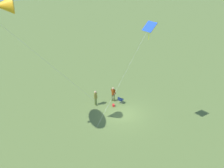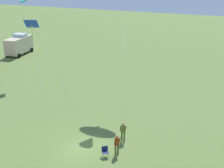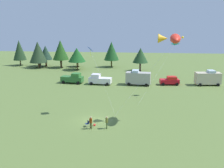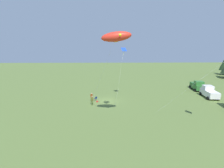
{
  "view_description": "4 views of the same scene",
  "coord_description": "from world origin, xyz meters",
  "px_view_note": "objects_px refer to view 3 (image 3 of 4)",
  "views": [
    {
      "loc": [
        7.78,
        21.5,
        15.05
      ],
      "look_at": [
        1.27,
        -0.11,
        3.7
      ],
      "focal_mm": 42.0,
      "sensor_mm": 36.0,
      "label": 1
    },
    {
      "loc": [
        -19.25,
        -10.62,
        13.78
      ],
      "look_at": [
        3.28,
        -1.36,
        4.6
      ],
      "focal_mm": 50.0,
      "sensor_mm": 36.0,
      "label": 2
    },
    {
      "loc": [
        6.13,
        -35.14,
        14.25
      ],
      "look_at": [
        2.84,
        -0.47,
        5.61
      ],
      "focal_mm": 42.0,
      "sensor_mm": 36.0,
      "label": 3
    },
    {
      "loc": [
        32.87,
        0.12,
        10.64
      ],
      "look_at": [
        0.85,
        0.92,
        3.62
      ],
      "focal_mm": 28.0,
      "sensor_mm": 36.0,
      "label": 4
    }
  ],
  "objects_px": {
    "person_kite_flyer": "(107,121)",
    "truck_white_pickup": "(99,80)",
    "truck_green_flatbed": "(73,78)",
    "backpack_on_grass": "(94,125)",
    "van_camper_beige": "(208,78)",
    "kite_delta_teal": "(175,43)",
    "kite_large_fish": "(172,38)",
    "car_red_sedan": "(170,81)",
    "person_spectator": "(91,122)",
    "van_motorhome_grey": "(138,78)",
    "kite_diamond_blue": "(91,51)",
    "folding_chair": "(88,123)"
  },
  "relations": [
    {
      "from": "person_kite_flyer",
      "to": "kite_delta_teal",
      "type": "height_order",
      "value": "kite_delta_teal"
    },
    {
      "from": "folding_chair",
      "to": "kite_delta_teal",
      "type": "height_order",
      "value": "kite_delta_teal"
    },
    {
      "from": "truck_white_pickup",
      "to": "folding_chair",
      "type": "bearing_deg",
      "value": 99.8
    },
    {
      "from": "person_kite_flyer",
      "to": "person_spectator",
      "type": "bearing_deg",
      "value": -4.1
    },
    {
      "from": "folding_chair",
      "to": "kite_diamond_blue",
      "type": "xyz_separation_m",
      "value": [
        -0.31,
        5.44,
        9.18
      ]
    },
    {
      "from": "van_motorhome_grey",
      "to": "van_camper_beige",
      "type": "xyz_separation_m",
      "value": [
        15.38,
        1.31,
        0.0
      ]
    },
    {
      "from": "truck_white_pickup",
      "to": "car_red_sedan",
      "type": "distance_m",
      "value": 15.74
    },
    {
      "from": "van_motorhome_grey",
      "to": "car_red_sedan",
      "type": "distance_m",
      "value": 7.17
    },
    {
      "from": "folding_chair",
      "to": "kite_diamond_blue",
      "type": "height_order",
      "value": "kite_diamond_blue"
    },
    {
      "from": "person_kite_flyer",
      "to": "truck_green_flatbed",
      "type": "xyz_separation_m",
      "value": [
        -10.64,
        24.88,
        0.08
      ]
    },
    {
      "from": "folding_chair",
      "to": "truck_green_flatbed",
      "type": "bearing_deg",
      "value": -110.46
    },
    {
      "from": "backpack_on_grass",
      "to": "van_motorhome_grey",
      "type": "height_order",
      "value": "van_motorhome_grey"
    },
    {
      "from": "kite_delta_teal",
      "to": "folding_chair",
      "type": "bearing_deg",
      "value": -128.52
    },
    {
      "from": "van_motorhome_grey",
      "to": "van_camper_beige",
      "type": "relative_size",
      "value": 1.0
    },
    {
      "from": "person_spectator",
      "to": "kite_large_fish",
      "type": "bearing_deg",
      "value": 150.52
    },
    {
      "from": "kite_delta_teal",
      "to": "person_kite_flyer",
      "type": "bearing_deg",
      "value": -121.82
    },
    {
      "from": "van_camper_beige",
      "to": "kite_large_fish",
      "type": "bearing_deg",
      "value": -122.53
    },
    {
      "from": "kite_large_fish",
      "to": "kite_delta_teal",
      "type": "height_order",
      "value": "kite_large_fish"
    },
    {
      "from": "car_red_sedan",
      "to": "van_camper_beige",
      "type": "xyz_separation_m",
      "value": [
        8.3,
        0.49,
        0.69
      ]
    },
    {
      "from": "truck_white_pickup",
      "to": "backpack_on_grass",
      "type": "bearing_deg",
      "value": 102.01
    },
    {
      "from": "person_kite_flyer",
      "to": "truck_green_flatbed",
      "type": "distance_m",
      "value": 27.06
    },
    {
      "from": "truck_green_flatbed",
      "to": "van_camper_beige",
      "type": "bearing_deg",
      "value": 9.02
    },
    {
      "from": "van_camper_beige",
      "to": "truck_white_pickup",
      "type": "bearing_deg",
      "value": 178.13
    },
    {
      "from": "person_kite_flyer",
      "to": "kite_large_fish",
      "type": "xyz_separation_m",
      "value": [
        8.51,
        3.92,
        10.7
      ]
    },
    {
      "from": "folding_chair",
      "to": "van_camper_beige",
      "type": "relative_size",
      "value": 0.15
    },
    {
      "from": "person_spectator",
      "to": "truck_green_flatbed",
      "type": "bearing_deg",
      "value": -122.22
    },
    {
      "from": "kite_large_fish",
      "to": "car_red_sedan",
      "type": "bearing_deg",
      "value": 82.59
    },
    {
      "from": "person_kite_flyer",
      "to": "van_motorhome_grey",
      "type": "bearing_deg",
      "value": -110.8
    },
    {
      "from": "person_kite_flyer",
      "to": "van_camper_beige",
      "type": "relative_size",
      "value": 0.31
    },
    {
      "from": "car_red_sedan",
      "to": "kite_large_fish",
      "type": "relative_size",
      "value": 0.35
    },
    {
      "from": "van_motorhome_grey",
      "to": "car_red_sedan",
      "type": "relative_size",
      "value": 1.29
    },
    {
      "from": "backpack_on_grass",
      "to": "truck_green_flatbed",
      "type": "bearing_deg",
      "value": 110.2
    },
    {
      "from": "van_camper_beige",
      "to": "van_motorhome_grey",
      "type": "bearing_deg",
      "value": 179.16
    },
    {
      "from": "van_camper_beige",
      "to": "kite_large_fish",
      "type": "xyz_separation_m",
      "value": [
        -11.08,
        -21.92,
        10.08
      ]
    },
    {
      "from": "person_spectator",
      "to": "car_red_sedan",
      "type": "bearing_deg",
      "value": -168.6
    },
    {
      "from": "backpack_on_grass",
      "to": "kite_delta_teal",
      "type": "distance_m",
      "value": 23.05
    },
    {
      "from": "kite_large_fish",
      "to": "kite_diamond_blue",
      "type": "bearing_deg",
      "value": 170.13
    },
    {
      "from": "person_kite_flyer",
      "to": "car_red_sedan",
      "type": "relative_size",
      "value": 0.4
    },
    {
      "from": "truck_green_flatbed",
      "to": "car_red_sedan",
      "type": "distance_m",
      "value": 21.94
    },
    {
      "from": "folding_chair",
      "to": "truck_white_pickup",
      "type": "distance_m",
      "value": 23.81
    },
    {
      "from": "folding_chair",
      "to": "kite_large_fish",
      "type": "relative_size",
      "value": 0.07
    },
    {
      "from": "van_camper_beige",
      "to": "truck_green_flatbed",
      "type": "bearing_deg",
      "value": 176.12
    },
    {
      "from": "person_kite_flyer",
      "to": "car_red_sedan",
      "type": "xyz_separation_m",
      "value": [
        11.29,
        25.35,
        -0.07
      ]
    },
    {
      "from": "person_kite_flyer",
      "to": "truck_white_pickup",
      "type": "relative_size",
      "value": 0.34
    },
    {
      "from": "folding_chair",
      "to": "van_motorhome_grey",
      "type": "xyz_separation_m",
      "value": [
        6.88,
        24.05,
        1.16
      ]
    },
    {
      "from": "truck_green_flatbed",
      "to": "truck_white_pickup",
      "type": "xyz_separation_m",
      "value": [
        6.23,
        -0.65,
        0.0
      ]
    },
    {
      "from": "person_kite_flyer",
      "to": "folding_chair",
      "type": "height_order",
      "value": "person_kite_flyer"
    },
    {
      "from": "person_kite_flyer",
      "to": "backpack_on_grass",
      "type": "xyz_separation_m",
      "value": [
        -1.79,
        0.83,
        -0.91
      ]
    },
    {
      "from": "folding_chair",
      "to": "backpack_on_grass",
      "type": "relative_size",
      "value": 2.56
    },
    {
      "from": "person_kite_flyer",
      "to": "kite_delta_teal",
      "type": "xyz_separation_m",
      "value": [
        10.82,
        17.44,
        8.92
      ]
    }
  ]
}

